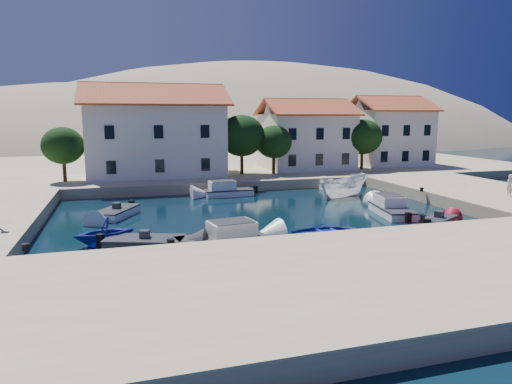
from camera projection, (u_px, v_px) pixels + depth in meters
ground at (307, 250)px, 25.30m from camera, size 400.00×400.00×0.00m
quay_south at (362, 278)px, 19.55m from camera, size 52.00×12.00×1.00m
quay_east at (477, 194)px, 40.44m from camera, size 11.00×20.00×1.00m
quay_north at (211, 167)px, 61.69m from camera, size 80.00×36.00×1.00m
hills at (218, 209)px, 151.83m from camera, size 254.00×176.00×99.00m
building_left at (155, 129)px, 49.08m from camera, size 14.70×9.45×9.70m
building_mid at (306, 133)px, 55.22m from camera, size 10.50×8.40×8.30m
building_right at (388, 130)px, 59.50m from camera, size 9.45×8.40×8.80m
trees at (255, 139)px, 49.82m from camera, size 37.30×5.30×6.45m
bollards at (324, 213)px, 29.56m from camera, size 29.36×9.56×0.30m
motorboat_grey_sw at (145, 243)px, 25.61m from camera, size 4.76×3.26×1.25m
cabin_cruiser_south at (221, 239)px, 25.88m from camera, size 5.21×2.85×1.60m
rowboat_south at (327, 237)px, 28.10m from camera, size 4.27×3.10×0.87m
motorboat_red_se at (439, 222)px, 30.72m from camera, size 3.49×2.84×1.25m
cabin_cruiser_east at (392, 209)px, 34.18m from camera, size 2.95×5.26×1.60m
boat_east at (343, 197)px, 41.69m from camera, size 6.01×3.79×2.18m
motorboat_white_ne at (334, 189)px, 44.67m from camera, size 2.16×4.04×1.25m
rowboat_west at (105, 244)px, 26.42m from camera, size 3.93×3.59×1.77m
motorboat_white_west at (117, 213)px, 33.60m from camera, size 3.49×4.46×1.25m
cabin_cruiser_north at (229, 191)px, 42.30m from camera, size 4.54×2.03×1.60m
pedestrian at (509, 185)px, 36.16m from camera, size 0.74×0.57×1.79m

